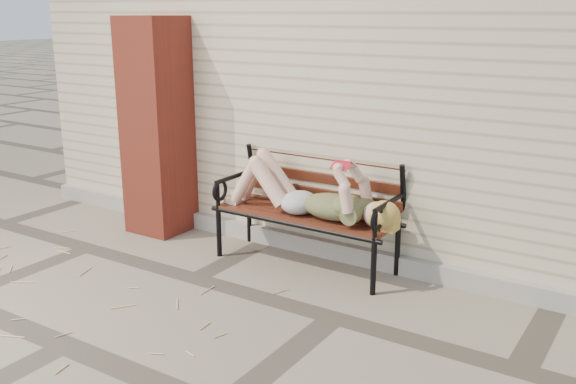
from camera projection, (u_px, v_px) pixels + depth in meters
The scene contains 7 objects.
ground at pixel (334, 318), 4.42m from camera, with size 80.00×80.00×0.00m, color #7A6E5E.
house_wall at pixel (480, 66), 6.44m from camera, with size 8.00×4.00×3.00m, color beige.
foundation_strip at pixel (392, 263), 5.19m from camera, with size 8.00×0.10×0.15m, color #9F9C90.
brick_pillar at pixel (157, 127), 5.95m from camera, with size 0.50×0.50×2.00m, color #A43725.
garden_bench at pixel (312, 193), 5.26m from camera, with size 1.65×0.66×1.07m.
reading_woman at pixel (305, 193), 5.14m from camera, with size 1.55×0.35×0.49m.
straw_scatter at pixel (64, 281), 5.00m from camera, with size 3.08×1.82×0.01m.
Camera 1 is at (1.90, -3.55, 2.04)m, focal length 40.00 mm.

